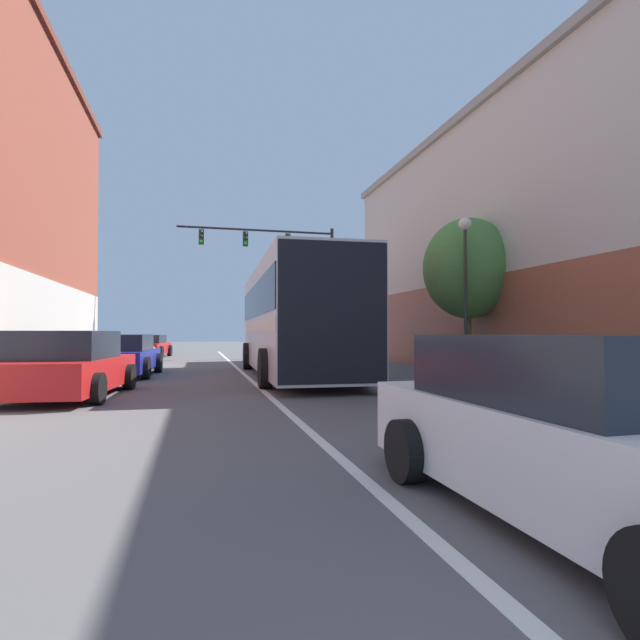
# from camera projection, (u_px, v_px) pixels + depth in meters

# --- Properties ---
(lane_center_line) EXTENTS (0.14, 44.16, 0.01)m
(lane_center_line) POSITION_uv_depth(u_px,v_px,m) (249.00, 378.00, 15.22)
(lane_center_line) COLOR silver
(lane_center_line) RESTS_ON ground_plane
(building_right_storefront) EXTENTS (8.85, 26.77, 9.17)m
(building_right_storefront) POSITION_uv_depth(u_px,v_px,m) (627.00, 228.00, 15.82)
(building_right_storefront) COLOR beige
(building_right_storefront) RESTS_ON ground_plane
(bus) EXTENTS (3.06, 10.91, 3.42)m
(bus) POSITION_uv_depth(u_px,v_px,m) (294.00, 316.00, 15.91)
(bus) COLOR #B7B7BC
(bus) RESTS_ON ground_plane
(hatchback_foreground) EXTENTS (2.01, 4.30, 1.37)m
(hatchback_foreground) POSITION_uv_depth(u_px,v_px,m) (590.00, 434.00, 3.63)
(hatchback_foreground) COLOR silver
(hatchback_foreground) RESTS_ON ground_plane
(parked_car_left_near) EXTENTS (2.46, 4.35, 1.42)m
(parked_car_left_near) POSITION_uv_depth(u_px,v_px,m) (67.00, 366.00, 10.67)
(parked_car_left_near) COLOR red
(parked_car_left_near) RESTS_ON ground_plane
(parked_car_left_mid) EXTENTS (2.52, 4.45, 1.32)m
(parked_car_left_mid) POSITION_uv_depth(u_px,v_px,m) (130.00, 351.00, 20.92)
(parked_car_left_mid) COLOR silver
(parked_car_left_mid) RESTS_ON ground_plane
(parked_car_left_far) EXTENTS (2.34, 4.32, 1.26)m
(parked_car_left_far) POSITION_uv_depth(u_px,v_px,m) (150.00, 346.00, 28.20)
(parked_car_left_far) COLOR red
(parked_car_left_far) RESTS_ON ground_plane
(parked_car_left_distant) EXTENTS (2.30, 4.35, 1.32)m
(parked_car_left_distant) POSITION_uv_depth(u_px,v_px,m) (122.00, 356.00, 15.89)
(parked_car_left_distant) COLOR navy
(parked_car_left_distant) RESTS_ON ground_plane
(traffic_signal_gantry) EXTENTS (8.67, 0.36, 7.35)m
(traffic_signal_gantry) POSITION_uv_depth(u_px,v_px,m) (285.00, 260.00, 27.83)
(traffic_signal_gantry) COLOR black
(traffic_signal_gantry) RESTS_ON ground_plane
(street_lamp) EXTENTS (0.38, 0.38, 4.76)m
(street_lamp) POSITION_uv_depth(u_px,v_px,m) (465.00, 274.00, 14.56)
(street_lamp) COLOR #233323
(street_lamp) RESTS_ON ground_plane
(street_tree_near) EXTENTS (2.95, 2.66, 5.09)m
(street_tree_near) POSITION_uv_depth(u_px,v_px,m) (468.00, 269.00, 16.10)
(street_tree_near) COLOR brown
(street_tree_near) RESTS_ON ground_plane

